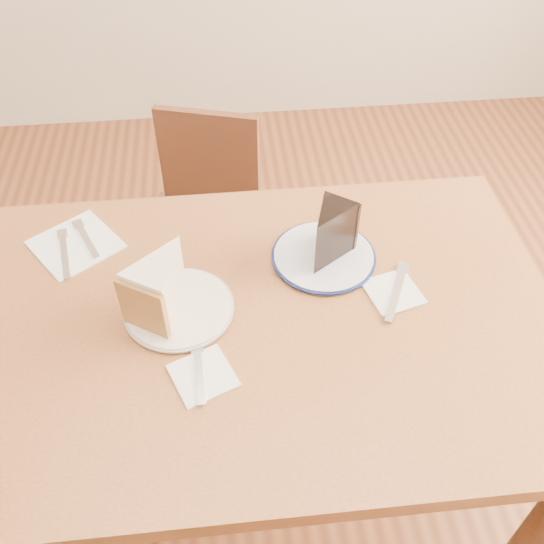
{
  "coord_description": "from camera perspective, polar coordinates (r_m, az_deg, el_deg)",
  "views": [
    {
      "loc": [
        -0.06,
        -0.77,
        1.67
      ],
      "look_at": [
        0.03,
        0.07,
        0.8
      ],
      "focal_mm": 40.0,
      "sensor_mm": 36.0,
      "label": 1
    }
  ],
  "objects": [
    {
      "name": "chair_far",
      "position": [
        1.91,
        -6.47,
        4.47
      ],
      "size": [
        0.46,
        0.46,
        0.74
      ],
      "rotation": [
        0.0,
        0.0,
        2.85
      ],
      "color": "#381B10",
      "rests_on": "ground"
    },
    {
      "name": "fork_spare",
      "position": [
        1.41,
        -17.06,
        2.98
      ],
      "size": [
        0.07,
        0.13,
        0.0
      ],
      "primitive_type": "cube",
      "rotation": [
        0.0,
        0.0,
        0.43
      ],
      "color": "silver",
      "rests_on": "napkin_spare"
    },
    {
      "name": "table",
      "position": [
        1.28,
        -1.1,
        -7.1
      ],
      "size": [
        1.2,
        0.8,
        0.75
      ],
      "color": "#5C3219",
      "rests_on": "ground"
    },
    {
      "name": "knife_spare",
      "position": [
        1.39,
        -18.94,
        1.63
      ],
      "size": [
        0.05,
        0.16,
        0.0
      ],
      "primitive_type": "cube",
      "rotation": [
        0.0,
        0.0,
        0.2
      ],
      "color": "silver",
      "rests_on": "napkin_spare"
    },
    {
      "name": "plate_navy",
      "position": [
        1.31,
        4.87,
        1.46
      ],
      "size": [
        0.21,
        0.21,
        0.01
      ],
      "primitive_type": "cylinder",
      "color": "white",
      "rests_on": "table"
    },
    {
      "name": "chocolate_cake",
      "position": [
        1.26,
        5.24,
        3.2
      ],
      "size": [
        0.13,
        0.14,
        0.12
      ],
      "primitive_type": null,
      "rotation": [
        0.0,
        0.0,
        2.51
      ],
      "color": "black",
      "rests_on": "plate_navy"
    },
    {
      "name": "knife_navy",
      "position": [
        1.26,
        11.67,
        -1.83
      ],
      "size": [
        0.09,
        0.16,
        0.0
      ],
      "primitive_type": "cube",
      "rotation": [
        0.0,
        0.0,
        -0.44
      ],
      "color": "silver",
      "rests_on": "napkin_navy"
    },
    {
      "name": "napkin_spare",
      "position": [
        1.41,
        -18.0,
        2.49
      ],
      "size": [
        0.23,
        0.23,
        0.0
      ],
      "primitive_type": "cube",
      "rotation": [
        0.0,
        0.0,
        0.62
      ],
      "color": "white",
      "rests_on": "table"
    },
    {
      "name": "carrot_cake",
      "position": [
        1.19,
        -10.09,
        -1.06
      ],
      "size": [
        0.15,
        0.17,
        0.11
      ],
      "primitive_type": null,
      "rotation": [
        0.0,
        0.0,
        -0.55
      ],
      "color": "beige",
      "rests_on": "plate_cream"
    },
    {
      "name": "plate_cream",
      "position": [
        1.22,
        -8.74,
        -3.41
      ],
      "size": [
        0.21,
        0.21,
        0.01
      ],
      "primitive_type": "cylinder",
      "color": "white",
      "rests_on": "table"
    },
    {
      "name": "napkin_navy",
      "position": [
        1.27,
        11.32,
        -1.85
      ],
      "size": [
        0.13,
        0.13,
        0.0
      ],
      "primitive_type": "cube",
      "rotation": [
        0.0,
        0.0,
        0.25
      ],
      "color": "white",
      "rests_on": "table"
    },
    {
      "name": "ground",
      "position": [
        1.84,
        -0.8,
        -19.42
      ],
      "size": [
        4.0,
        4.0,
        0.0
      ],
      "primitive_type": "plane",
      "color": "#492413",
      "rests_on": "ground"
    },
    {
      "name": "napkin_cream",
      "position": [
        1.12,
        -6.52,
        -9.65
      ],
      "size": [
        0.14,
        0.14,
        0.0
      ],
      "primitive_type": "cube",
      "rotation": [
        0.0,
        0.0,
        0.4
      ],
      "color": "white",
      "rests_on": "table"
    },
    {
      "name": "fork_cream",
      "position": [
        1.12,
        -6.87,
        -9.32
      ],
      "size": [
        0.02,
        0.14,
        0.0
      ],
      "primitive_type": "cube",
      "rotation": [
        0.0,
        0.0,
        0.06
      ],
      "color": "silver",
      "rests_on": "napkin_cream"
    }
  ]
}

